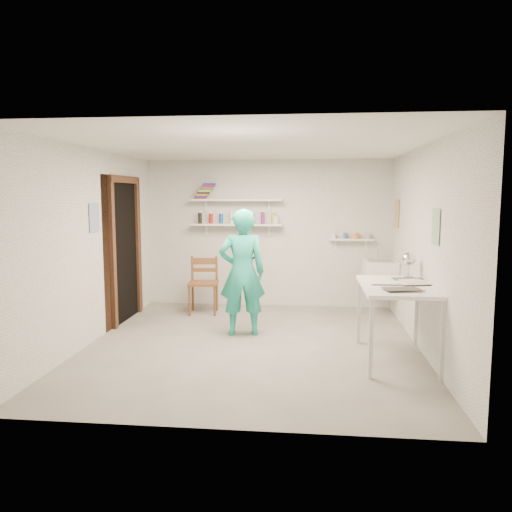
# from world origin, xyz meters

# --- Properties ---
(floor) EXTENTS (4.00, 4.50, 0.02)m
(floor) POSITION_xyz_m (0.00, 0.00, -0.01)
(floor) COLOR slate
(floor) RESTS_ON ground
(ceiling) EXTENTS (4.00, 4.50, 0.02)m
(ceiling) POSITION_xyz_m (0.00, 0.00, 2.41)
(ceiling) COLOR silver
(ceiling) RESTS_ON wall_back
(wall_back) EXTENTS (4.00, 0.02, 2.40)m
(wall_back) POSITION_xyz_m (0.00, 2.26, 1.20)
(wall_back) COLOR silver
(wall_back) RESTS_ON ground
(wall_front) EXTENTS (4.00, 0.02, 2.40)m
(wall_front) POSITION_xyz_m (0.00, -2.26, 1.20)
(wall_front) COLOR silver
(wall_front) RESTS_ON ground
(wall_left) EXTENTS (0.02, 4.50, 2.40)m
(wall_left) POSITION_xyz_m (-2.01, 0.00, 1.20)
(wall_left) COLOR silver
(wall_left) RESTS_ON ground
(wall_right) EXTENTS (0.02, 4.50, 2.40)m
(wall_right) POSITION_xyz_m (2.01, 0.00, 1.20)
(wall_right) COLOR silver
(wall_right) RESTS_ON ground
(doorway_recess) EXTENTS (0.02, 0.90, 2.00)m
(doorway_recess) POSITION_xyz_m (-1.99, 1.05, 1.00)
(doorway_recess) COLOR black
(doorway_recess) RESTS_ON wall_left
(corridor_box) EXTENTS (1.40, 1.50, 2.10)m
(corridor_box) POSITION_xyz_m (-2.70, 1.05, 1.05)
(corridor_box) COLOR brown
(corridor_box) RESTS_ON ground
(door_lintel) EXTENTS (0.06, 1.05, 0.10)m
(door_lintel) POSITION_xyz_m (-1.97, 1.05, 2.05)
(door_lintel) COLOR brown
(door_lintel) RESTS_ON wall_left
(door_jamb_near) EXTENTS (0.06, 0.10, 2.00)m
(door_jamb_near) POSITION_xyz_m (-1.97, 0.55, 1.00)
(door_jamb_near) COLOR brown
(door_jamb_near) RESTS_ON ground
(door_jamb_far) EXTENTS (0.06, 0.10, 2.00)m
(door_jamb_far) POSITION_xyz_m (-1.97, 1.55, 1.00)
(door_jamb_far) COLOR brown
(door_jamb_far) RESTS_ON ground
(shelf_lower) EXTENTS (1.50, 0.22, 0.03)m
(shelf_lower) POSITION_xyz_m (-0.50, 2.13, 1.35)
(shelf_lower) COLOR white
(shelf_lower) RESTS_ON wall_back
(shelf_upper) EXTENTS (1.50, 0.22, 0.03)m
(shelf_upper) POSITION_xyz_m (-0.50, 2.13, 1.75)
(shelf_upper) COLOR white
(shelf_upper) RESTS_ON wall_back
(ledge_shelf) EXTENTS (0.70, 0.14, 0.03)m
(ledge_shelf) POSITION_xyz_m (1.35, 2.17, 1.12)
(ledge_shelf) COLOR white
(ledge_shelf) RESTS_ON wall_back
(poster_left) EXTENTS (0.01, 0.28, 0.36)m
(poster_left) POSITION_xyz_m (-1.99, 0.05, 1.55)
(poster_left) COLOR #334C7F
(poster_left) RESTS_ON wall_left
(poster_right_a) EXTENTS (0.01, 0.34, 0.42)m
(poster_right_a) POSITION_xyz_m (1.99, 1.80, 1.55)
(poster_right_a) COLOR #995933
(poster_right_a) RESTS_ON wall_right
(poster_right_b) EXTENTS (0.01, 0.30, 0.38)m
(poster_right_b) POSITION_xyz_m (1.99, -0.55, 1.50)
(poster_right_b) COLOR #3F724C
(poster_right_b) RESTS_ON wall_right
(belfast_sink) EXTENTS (0.48, 0.60, 0.30)m
(belfast_sink) POSITION_xyz_m (1.75, 1.70, 0.70)
(belfast_sink) COLOR white
(belfast_sink) RESTS_ON wall_right
(man) EXTENTS (0.67, 0.52, 1.65)m
(man) POSITION_xyz_m (-0.19, 0.45, 0.83)
(man) COLOR #23B29A
(man) RESTS_ON ground
(wall_clock) EXTENTS (0.30, 0.10, 0.30)m
(wall_clock) POSITION_xyz_m (-0.14, 0.67, 1.10)
(wall_clock) COLOR beige
(wall_clock) RESTS_ON man
(wooden_chair) EXTENTS (0.48, 0.46, 0.95)m
(wooden_chair) POSITION_xyz_m (-0.94, 1.55, 0.47)
(wooden_chair) COLOR brown
(wooden_chair) RESTS_ON ground
(work_table) EXTENTS (0.77, 1.28, 0.85)m
(work_table) POSITION_xyz_m (1.64, -0.42, 0.43)
(work_table) COLOR white
(work_table) RESTS_ON ground
(desk_lamp) EXTENTS (0.16, 0.16, 0.16)m
(desk_lamp) POSITION_xyz_m (1.85, 0.09, 1.07)
(desk_lamp) COLOR silver
(desk_lamp) RESTS_ON work_table
(spray_cans) EXTENTS (1.29, 0.06, 0.17)m
(spray_cans) POSITION_xyz_m (-0.50, 2.13, 1.45)
(spray_cans) COLOR black
(spray_cans) RESTS_ON shelf_lower
(book_stack) EXTENTS (0.34, 0.14, 0.25)m
(book_stack) POSITION_xyz_m (-1.02, 2.13, 1.89)
(book_stack) COLOR red
(book_stack) RESTS_ON shelf_upper
(ledge_pots) EXTENTS (0.48, 0.07, 0.09)m
(ledge_pots) POSITION_xyz_m (1.35, 2.17, 1.18)
(ledge_pots) COLOR silver
(ledge_pots) RESTS_ON ledge_shelf
(papers) EXTENTS (0.30, 0.22, 0.03)m
(papers) POSITION_xyz_m (1.64, -0.42, 0.87)
(papers) COLOR silver
(papers) RESTS_ON work_table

